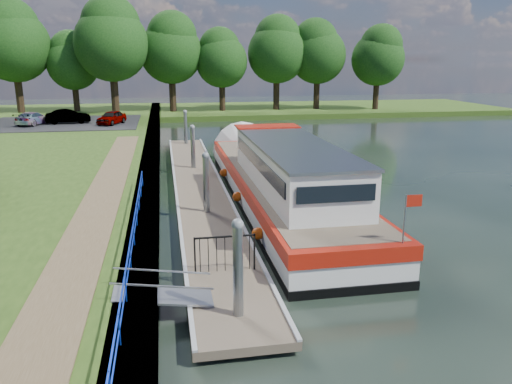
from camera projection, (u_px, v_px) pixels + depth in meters
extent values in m
plane|color=black|center=(236.00, 319.00, 13.14)|extent=(160.00, 160.00, 0.00)
cube|color=#473D2D|center=(149.00, 179.00, 26.85)|extent=(1.10, 90.00, 0.78)
cube|color=#2B4714|center=(270.00, 110.00, 64.58)|extent=(60.00, 18.00, 0.60)
cube|color=brown|center=(97.00, 211.00, 19.76)|extent=(1.60, 40.00, 0.05)
cube|color=black|center=(63.00, 123.00, 47.10)|extent=(14.00, 12.00, 0.06)
cube|color=#0C2DBF|center=(131.00, 235.00, 15.13)|extent=(0.04, 18.00, 0.04)
cube|color=#0C2DBF|center=(132.00, 246.00, 15.22)|extent=(0.03, 18.00, 0.03)
cylinder|color=#0C2DBF|center=(119.00, 330.00, 10.47)|extent=(0.04, 0.04, 0.72)
cylinder|color=#0C2DBF|center=(126.00, 288.00, 12.37)|extent=(0.04, 0.04, 0.72)
cylinder|color=#0C2DBF|center=(130.00, 258.00, 14.27)|extent=(0.04, 0.04, 0.72)
cylinder|color=#0C2DBF|center=(134.00, 234.00, 16.17)|extent=(0.04, 0.04, 0.72)
cylinder|color=#0C2DBF|center=(137.00, 216.00, 18.07)|extent=(0.04, 0.04, 0.72)
cylinder|color=#0C2DBF|center=(139.00, 201.00, 19.97)|extent=(0.04, 0.04, 0.72)
cylinder|color=#0C2DBF|center=(141.00, 189.00, 21.87)|extent=(0.04, 0.04, 0.72)
cylinder|color=#0C2DBF|center=(142.00, 178.00, 23.77)|extent=(0.04, 0.04, 0.72)
cube|color=brown|center=(199.00, 188.00, 25.42)|extent=(2.50, 30.00, 0.24)
cube|color=#9EA0A3|center=(231.00, 300.00, 14.08)|extent=(2.30, 5.00, 0.30)
cube|color=#9EA0A3|center=(206.00, 216.00, 21.68)|extent=(2.30, 5.00, 0.30)
cube|color=#9EA0A3|center=(194.00, 175.00, 29.28)|extent=(2.30, 5.00, 0.30)
cube|color=#9EA0A3|center=(187.00, 151.00, 36.88)|extent=(2.30, 5.00, 0.30)
cube|color=#9EA0A3|center=(222.00, 184.00, 25.59)|extent=(0.12, 30.00, 0.06)
cube|color=#9EA0A3|center=(175.00, 186.00, 25.18)|extent=(0.12, 30.00, 0.06)
cylinder|color=gray|center=(238.00, 289.00, 12.39)|extent=(0.26, 0.26, 3.40)
sphere|color=gray|center=(238.00, 225.00, 11.95)|extent=(0.30, 0.30, 0.30)
cylinder|color=gray|center=(206.00, 195.00, 20.94)|extent=(0.26, 0.26, 3.40)
sphere|color=gray|center=(205.00, 156.00, 20.50)|extent=(0.30, 0.30, 0.30)
cylinder|color=gray|center=(193.00, 156.00, 29.49)|extent=(0.26, 0.26, 3.40)
sphere|color=gray|center=(192.00, 127.00, 29.05)|extent=(0.30, 0.30, 0.30)
cylinder|color=gray|center=(186.00, 134.00, 38.04)|extent=(0.26, 0.26, 3.40)
sphere|color=gray|center=(185.00, 112.00, 37.60)|extent=(0.30, 0.30, 0.30)
cube|color=#A5A8AD|center=(163.00, 296.00, 13.14)|extent=(2.58, 1.00, 0.43)
cube|color=#A5A8AD|center=(163.00, 286.00, 12.55)|extent=(2.58, 0.04, 0.41)
cube|color=#A5A8AD|center=(162.00, 271.00, 13.47)|extent=(2.58, 0.04, 0.41)
cube|color=black|center=(195.00, 256.00, 14.82)|extent=(0.05, 0.05, 1.15)
cube|color=black|center=(254.00, 252.00, 15.14)|extent=(0.05, 0.05, 1.15)
cube|color=black|center=(225.00, 237.00, 14.84)|extent=(1.85, 0.05, 0.05)
cube|color=black|center=(200.00, 255.00, 14.85)|extent=(0.02, 0.02, 1.10)
cube|color=black|center=(208.00, 255.00, 14.89)|extent=(0.02, 0.02, 1.10)
cube|color=black|center=(217.00, 254.00, 14.94)|extent=(0.02, 0.02, 1.10)
cube|color=black|center=(225.00, 254.00, 14.98)|extent=(0.02, 0.02, 1.10)
cube|color=black|center=(233.00, 253.00, 15.03)|extent=(0.02, 0.02, 1.10)
cube|color=black|center=(241.00, 253.00, 15.07)|extent=(0.02, 0.02, 1.10)
cube|color=black|center=(250.00, 252.00, 15.11)|extent=(0.02, 0.02, 1.10)
cube|color=black|center=(278.00, 202.00, 23.92)|extent=(4.00, 20.00, 0.55)
cube|color=silver|center=(278.00, 190.00, 23.77)|extent=(3.96, 19.90, 0.65)
cube|color=#A3180B|center=(278.00, 178.00, 23.62)|extent=(4.04, 20.00, 0.48)
cube|color=brown|center=(278.00, 173.00, 23.56)|extent=(3.68, 19.20, 0.04)
cone|color=silver|center=(244.00, 152.00, 33.67)|extent=(4.00, 1.50, 4.00)
cube|color=silver|center=(292.00, 166.00, 20.96)|extent=(3.00, 11.00, 1.75)
cube|color=gray|center=(292.00, 144.00, 20.72)|extent=(3.10, 11.20, 0.10)
cube|color=black|center=(256.00, 161.00, 20.63)|extent=(0.04, 10.00, 0.55)
cube|color=black|center=(327.00, 159.00, 21.16)|extent=(0.04, 10.00, 0.55)
cube|color=black|center=(266.00, 140.00, 26.17)|extent=(2.60, 0.04, 0.55)
cube|color=black|center=(336.00, 194.00, 15.62)|extent=(2.60, 0.04, 0.55)
cube|color=#A3180B|center=(267.00, 126.00, 25.64)|extent=(3.20, 1.60, 0.06)
cylinder|color=gray|center=(404.00, 219.00, 14.42)|extent=(0.05, 0.05, 1.50)
cube|color=#A3180B|center=(414.00, 201.00, 14.32)|extent=(0.50, 0.02, 0.35)
sphere|color=#D44B0B|center=(258.00, 234.00, 17.69)|extent=(0.44, 0.44, 0.44)
sphere|color=#D44B0B|center=(237.00, 197.00, 22.44)|extent=(0.44, 0.44, 0.44)
sphere|color=#D44B0B|center=(224.00, 173.00, 27.19)|extent=(0.44, 0.44, 0.44)
imported|color=#594C47|center=(284.00, 188.00, 17.38)|extent=(0.44, 0.65, 1.72)
cylinder|color=#332316|center=(20.00, 95.00, 56.26)|extent=(0.83, 0.83, 4.21)
sphere|color=#133510|center=(14.00, 46.00, 54.88)|extent=(7.95, 7.95, 7.95)
sphere|color=#133510|center=(9.00, 27.00, 54.43)|extent=(6.31, 6.31, 6.31)
cylinder|color=#332316|center=(76.00, 99.00, 57.95)|extent=(0.70, 0.70, 3.10)
sphere|color=#133510|center=(73.00, 64.00, 56.93)|extent=(5.85, 5.85, 5.85)
sphere|color=#133510|center=(70.00, 51.00, 56.68)|extent=(4.65, 4.65, 4.65)
cylinder|color=#332316|center=(115.00, 95.00, 56.22)|extent=(0.84, 0.84, 4.29)
sphere|color=#133510|center=(111.00, 44.00, 54.81)|extent=(8.10, 8.10, 8.10)
sphere|color=#133510|center=(110.00, 25.00, 54.44)|extent=(6.44, 6.44, 6.44)
cylinder|color=#332316|center=(173.00, 95.00, 59.32)|extent=(0.79, 0.79, 3.83)
sphere|color=#133510|center=(171.00, 52.00, 58.06)|extent=(7.24, 7.24, 7.24)
sphere|color=#133510|center=(172.00, 36.00, 57.41)|extent=(5.75, 5.75, 5.75)
cylinder|color=#332316|center=(222.00, 97.00, 60.18)|extent=(0.72, 0.72, 3.26)
sphere|color=#133510|center=(222.00, 61.00, 59.11)|extent=(6.16, 6.16, 6.16)
sphere|color=#133510|center=(220.00, 48.00, 58.91)|extent=(4.89, 4.89, 4.89)
cylinder|color=#332316|center=(276.00, 94.00, 61.58)|extent=(0.78, 0.78, 3.77)
sphere|color=#133510|center=(277.00, 54.00, 60.34)|extent=(7.13, 7.13, 7.13)
sphere|color=#133510|center=(278.00, 38.00, 60.13)|extent=(5.66, 5.66, 5.66)
cylinder|color=#332316|center=(316.00, 94.00, 62.52)|extent=(0.77, 0.77, 3.65)
sphere|color=#133510|center=(318.00, 55.00, 61.32)|extent=(6.89, 6.89, 6.89)
sphere|color=#133510|center=(315.00, 41.00, 60.82)|extent=(5.47, 5.47, 5.47)
cylinder|color=#332316|center=(376.00, 95.00, 62.02)|extent=(0.74, 0.74, 3.41)
sphere|color=#133510|center=(378.00, 59.00, 60.90)|extent=(6.43, 6.43, 6.43)
sphere|color=#133510|center=(381.00, 45.00, 60.31)|extent=(5.11, 5.11, 5.11)
imported|color=#999999|center=(111.00, 117.00, 45.90)|extent=(2.77, 3.92, 1.24)
imported|color=#999999|center=(68.00, 116.00, 46.46)|extent=(4.07, 1.82, 1.30)
imported|color=#999999|center=(33.00, 118.00, 45.51)|extent=(2.78, 4.36, 1.18)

